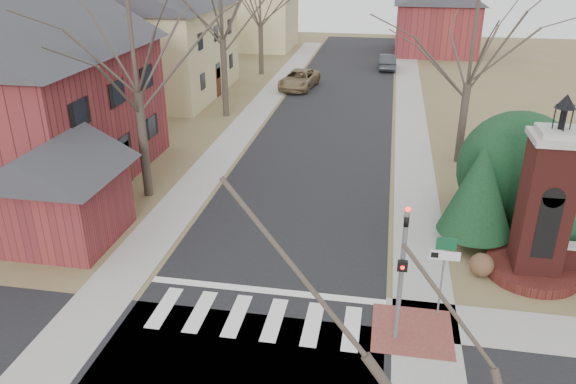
% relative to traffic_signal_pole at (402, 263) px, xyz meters
% --- Properties ---
extents(ground, '(120.00, 120.00, 0.00)m').
position_rel_traffic_signal_pole_xyz_m(ground, '(-4.30, -0.57, -2.59)').
color(ground, brown).
rests_on(ground, ground).
extents(main_street, '(8.00, 70.00, 0.01)m').
position_rel_traffic_signal_pole_xyz_m(main_street, '(-4.30, 21.43, -2.58)').
color(main_street, black).
rests_on(main_street, ground).
extents(crosswalk_zone, '(8.00, 2.20, 0.02)m').
position_rel_traffic_signal_pole_xyz_m(crosswalk_zone, '(-4.30, 0.23, -2.58)').
color(crosswalk_zone, silver).
rests_on(crosswalk_zone, ground).
extents(stop_bar, '(8.00, 0.35, 0.02)m').
position_rel_traffic_signal_pole_xyz_m(stop_bar, '(-4.30, 1.73, -2.58)').
color(stop_bar, silver).
rests_on(stop_bar, ground).
extents(sidewalk_right_main, '(2.00, 60.00, 0.02)m').
position_rel_traffic_signal_pole_xyz_m(sidewalk_right_main, '(0.90, 21.43, -2.58)').
color(sidewalk_right_main, gray).
rests_on(sidewalk_right_main, ground).
extents(sidewalk_left, '(2.00, 60.00, 0.02)m').
position_rel_traffic_signal_pole_xyz_m(sidewalk_left, '(-9.50, 21.43, -2.58)').
color(sidewalk_left, gray).
rests_on(sidewalk_left, ground).
extents(curb_apron, '(2.40, 2.40, 0.02)m').
position_rel_traffic_signal_pole_xyz_m(curb_apron, '(0.50, 0.43, -2.57)').
color(curb_apron, brown).
rests_on(curb_apron, ground).
extents(traffic_signal_pole, '(0.28, 0.41, 4.50)m').
position_rel_traffic_signal_pole_xyz_m(traffic_signal_pole, '(0.00, 0.00, 0.00)').
color(traffic_signal_pole, slate).
rests_on(traffic_signal_pole, ground).
extents(sign_post, '(0.90, 0.07, 2.75)m').
position_rel_traffic_signal_pole_xyz_m(sign_post, '(1.29, 1.41, -0.64)').
color(sign_post, slate).
rests_on(sign_post, ground).
extents(brick_gate_monument, '(3.20, 3.20, 6.47)m').
position_rel_traffic_signal_pole_xyz_m(brick_gate_monument, '(4.70, 4.42, -0.42)').
color(brick_gate_monument, '#4F1B17').
rests_on(brick_gate_monument, ground).
extents(house_brick_left, '(9.80, 11.80, 9.42)m').
position_rel_traffic_signal_pole_xyz_m(house_brick_left, '(-17.31, 9.42, 2.07)').
color(house_brick_left, maroon).
rests_on(house_brick_left, ground).
extents(house_stucco_left, '(9.80, 12.80, 9.28)m').
position_rel_traffic_signal_pole_xyz_m(house_stucco_left, '(-17.80, 26.42, 2.01)').
color(house_stucco_left, tan).
rests_on(house_stucco_left, ground).
extents(garage_left, '(4.80, 4.80, 4.29)m').
position_rel_traffic_signal_pole_xyz_m(garage_left, '(-12.82, 3.92, -0.35)').
color(garage_left, maroon).
rests_on(garage_left, ground).
extents(house_distant_left, '(10.80, 8.80, 8.53)m').
position_rel_traffic_signal_pole_xyz_m(house_distant_left, '(-16.31, 47.42, 1.66)').
color(house_distant_left, tan).
rests_on(house_distant_left, ground).
extents(house_distant_right, '(8.80, 8.80, 7.30)m').
position_rel_traffic_signal_pole_xyz_m(house_distant_right, '(3.69, 47.42, 1.06)').
color(house_distant_right, maroon).
rests_on(house_distant_right, ground).
extents(evergreen_near, '(2.80, 2.80, 4.10)m').
position_rel_traffic_signal_pole_xyz_m(evergreen_near, '(2.90, 6.43, -0.29)').
color(evergreen_near, '#473D33').
rests_on(evergreen_near, ground).
extents(evergreen_mid, '(3.40, 3.40, 4.70)m').
position_rel_traffic_signal_pole_xyz_m(evergreen_mid, '(6.20, 7.63, 0.01)').
color(evergreen_mid, '#473D33').
rests_on(evergreen_mid, ground).
extents(evergreen_mass, '(4.80, 4.80, 4.80)m').
position_rel_traffic_signal_pole_xyz_m(evergreen_mass, '(4.70, 8.93, -0.19)').
color(evergreen_mass, black).
rests_on(evergreen_mass, ground).
extents(bare_tree_0, '(8.05, 8.05, 11.15)m').
position_rel_traffic_signal_pole_xyz_m(bare_tree_0, '(-11.30, 8.43, 5.11)').
color(bare_tree_0, '#473D33').
rests_on(bare_tree_0, ground).
extents(bare_tree_3, '(7.00, 7.00, 9.70)m').
position_rel_traffic_signal_pole_xyz_m(bare_tree_3, '(3.20, 15.43, 4.10)').
color(bare_tree_3, '#473D33').
rests_on(bare_tree_3, ground).
extents(pickup_truck, '(2.99, 5.39, 1.43)m').
position_rel_traffic_signal_pole_xyz_m(pickup_truck, '(-7.70, 29.82, -1.87)').
color(pickup_truck, brown).
rests_on(pickup_truck, ground).
extents(distant_car, '(1.56, 4.22, 1.38)m').
position_rel_traffic_signal_pole_xyz_m(distant_car, '(-0.93, 38.37, -1.90)').
color(distant_car, '#313438').
rests_on(distant_car, ground).
extents(dry_shrub_left, '(0.84, 0.84, 0.84)m').
position_rel_traffic_signal_pole_xyz_m(dry_shrub_left, '(2.93, 4.03, -2.17)').
color(dry_shrub_left, brown).
rests_on(dry_shrub_left, ground).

